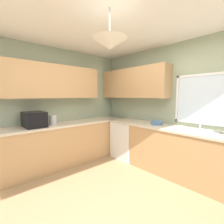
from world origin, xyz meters
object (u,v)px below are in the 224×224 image
at_px(microwave, 34,119).
at_px(sink_assembly, 196,130).
at_px(dishwasher, 127,140).
at_px(bowl, 156,123).
at_px(kettle, 53,120).

xyz_separation_m(microwave, sink_assembly, (2.22, 1.95, -0.14)).
height_order(dishwasher, microwave, microwave).
bearing_deg(dishwasher, sink_assembly, 1.32).
relative_size(sink_assembly, bowl, 2.88).
height_order(kettle, bowl, kettle).
xyz_separation_m(dishwasher, kettle, (-0.64, -1.56, 0.58)).
bearing_deg(microwave, bowl, 53.56).
xyz_separation_m(kettle, bowl, (1.42, 1.59, -0.06)).
height_order(microwave, sink_assembly, microwave).
bearing_deg(microwave, dishwasher, 71.01).
distance_m(microwave, bowl, 2.42).
bearing_deg(kettle, bowl, 48.35).
xyz_separation_m(dishwasher, sink_assembly, (1.56, 0.04, 0.49)).
height_order(microwave, kettle, microwave).
bearing_deg(sink_assembly, kettle, -143.92).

